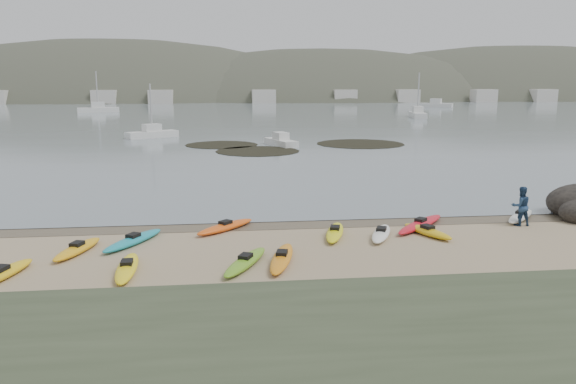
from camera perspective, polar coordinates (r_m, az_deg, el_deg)
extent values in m
plane|color=tan|center=(27.47, 0.00, -3.07)|extent=(600.00, 600.00, 0.00)
plane|color=brown|center=(27.18, 0.07, -3.22)|extent=(60.00, 60.00, 0.00)
plane|color=slate|center=(326.53, -6.04, 10.03)|extent=(1200.00, 1200.00, 0.00)
ellipsoid|color=gold|center=(25.92, 13.98, -3.90)|extent=(1.78, 2.99, 0.34)
ellipsoid|color=yellow|center=(22.15, -27.13, -7.45)|extent=(1.64, 3.49, 0.34)
ellipsoid|color=yellow|center=(21.20, -16.04, -7.43)|extent=(0.81, 3.50, 0.34)
ellipsoid|color=white|center=(30.23, 22.55, -2.28)|extent=(2.82, 2.95, 0.34)
ellipsoid|color=orange|center=(21.46, -0.63, -6.74)|extent=(1.58, 3.87, 0.34)
ellipsoid|color=red|center=(27.13, 13.31, -3.19)|extent=(3.57, 3.65, 0.34)
ellipsoid|color=#F6AE14|center=(24.12, -20.61, -5.44)|extent=(1.64, 3.29, 0.34)
ellipsoid|color=#6AA921|center=(21.12, -4.33, -7.08)|extent=(2.16, 3.61, 0.34)
ellipsoid|color=yellow|center=(25.08, 4.78, -4.11)|extent=(1.62, 3.43, 0.34)
ellipsoid|color=white|center=(25.14, 9.45, -4.19)|extent=(1.86, 3.09, 0.34)
ellipsoid|color=#EF5A14|center=(26.10, -6.37, -3.53)|extent=(2.98, 3.00, 0.34)
ellipsoid|color=teal|center=(24.67, -15.43, -4.75)|extent=(2.46, 3.65, 0.34)
imported|color=navy|center=(28.85, 22.58, -1.33)|extent=(0.93, 0.74, 1.89)
cylinder|color=black|center=(54.69, -3.10, 4.14)|extent=(8.19, 8.19, 0.04)
cylinder|color=black|center=(61.53, 7.35, 4.86)|extent=(9.50, 9.50, 0.04)
cylinder|color=black|center=(60.47, -6.76, 4.77)|extent=(7.72, 7.72, 0.04)
cube|color=silver|center=(69.79, -13.64, 5.73)|extent=(6.21, 4.87, 0.88)
cube|color=silver|center=(59.38, -0.74, 5.07)|extent=(3.29, 5.63, 0.76)
cube|color=silver|center=(107.50, 13.01, 7.66)|extent=(3.61, 8.26, 1.12)
cube|color=silver|center=(128.38, -18.72, 7.92)|extent=(8.85, 4.45, 1.19)
cube|color=silver|center=(150.19, 14.77, 8.54)|extent=(8.31, 6.49, 1.17)
ellipsoid|color=#384235|center=(226.75, -17.16, 4.50)|extent=(220.00, 120.00, 80.00)
ellipsoid|color=#384235|center=(220.86, 3.48, 5.52)|extent=(200.00, 110.00, 68.00)
ellipsoid|color=#384235|center=(258.80, 22.03, 5.16)|extent=(230.00, 130.00, 76.00)
cube|color=beige|center=(182.72, -26.97, 8.57)|extent=(7.00, 5.00, 4.00)
cube|color=beige|center=(175.89, -19.54, 9.08)|extent=(7.00, 5.00, 4.00)
cube|color=beige|center=(172.17, -11.63, 9.46)|extent=(7.00, 5.00, 4.00)
cube|color=beige|center=(171.75, -3.52, 9.66)|extent=(7.00, 5.00, 4.00)
cube|color=beige|center=(174.66, 4.48, 9.67)|extent=(7.00, 5.00, 4.00)
cube|color=beige|center=(180.74, 12.08, 9.51)|extent=(7.00, 5.00, 4.00)
cube|color=beige|center=(189.68, 19.06, 9.22)|extent=(7.00, 5.00, 4.00)
cube|color=beige|center=(201.10, 25.32, 8.85)|extent=(7.00, 5.00, 4.00)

